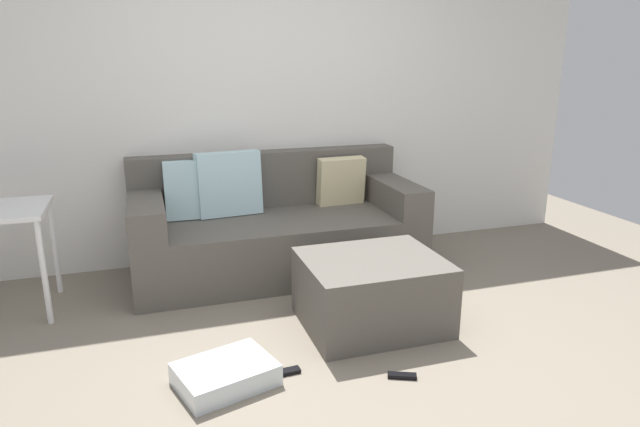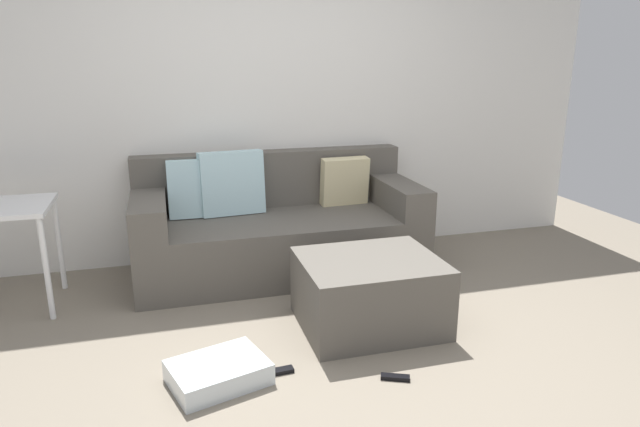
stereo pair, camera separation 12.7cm
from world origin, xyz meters
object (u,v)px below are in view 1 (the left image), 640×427
Objects in this scene: remote_near_ottoman at (402,376)px; side_table at (5,226)px; storage_bin at (225,374)px; remote_by_storage_bin at (284,372)px; couch_sectional at (274,228)px; ottoman at (372,291)px.

side_table is at bearing 167.94° from remote_near_ottoman.
storage_bin reaches higher than remote_by_storage_bin.
couch_sectional reaches higher than storage_bin.
couch_sectional is 1.60m from storage_bin.
remote_by_storage_bin is (-0.65, -0.39, -0.20)m from ottoman.
side_table is (-1.76, -0.20, 0.24)m from couch_sectional.
storage_bin is 0.67× the size of side_table.
ottoman is 2.31m from side_table.
couch_sectional reaches higher than remote_near_ottoman.
couch_sectional is 1.78m from side_table.
couch_sectional is 1.73m from remote_near_ottoman.
ottoman is at bearing 21.94° from storage_bin.
remote_near_ottoman is (-0.08, -0.61, -0.20)m from ottoman.
ottoman reaches higher than remote_by_storage_bin.
remote_near_ottoman and remote_by_storage_bin have the same top height.
remote_by_storage_bin is (1.45, -1.26, -0.57)m from side_table.
side_table is 3.93× the size of remote_by_storage_bin.
storage_bin is at bearing -158.06° from ottoman.
remote_near_ottoman is 0.61m from remote_by_storage_bin.
ottoman is 5.57× the size of remote_near_ottoman.
couch_sectional reaches higher than side_table.
storage_bin is 0.90m from remote_near_ottoman.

